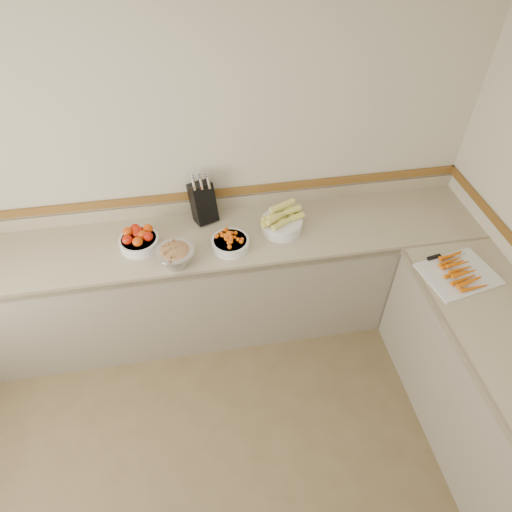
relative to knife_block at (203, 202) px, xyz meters
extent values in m
plane|color=beige|center=(-0.07, 0.10, 0.25)|extent=(4.00, 0.00, 4.00)
cube|color=tan|center=(-0.07, -0.22, -0.17)|extent=(4.00, 0.65, 0.04)
cube|color=gray|center=(-0.07, -0.22, -0.62)|extent=(4.00, 0.63, 0.86)
cube|color=#86765A|center=(-0.07, -0.54, -0.17)|extent=(4.00, 0.02, 0.04)
cube|color=tan|center=(-0.07, 0.09, -0.10)|extent=(4.00, 0.02, 0.10)
cube|color=brown|center=(-0.07, 0.09, 0.00)|extent=(4.00, 0.02, 0.06)
cube|color=black|center=(1.31, -1.65, -0.25)|extent=(0.02, 0.58, 0.06)
cylinder|color=silver|center=(1.31, -1.65, -0.33)|extent=(0.02, 0.50, 0.02)
cube|color=black|center=(0.00, 0.00, -0.01)|extent=(0.21, 0.23, 0.31)
cylinder|color=silver|center=(-0.05, -0.03, 0.17)|extent=(0.03, 0.04, 0.08)
cylinder|color=silver|center=(0.00, -0.03, 0.17)|extent=(0.03, 0.04, 0.08)
cylinder|color=silver|center=(0.05, -0.03, 0.17)|extent=(0.03, 0.04, 0.08)
cylinder|color=silver|center=(-0.05, 0.00, 0.17)|extent=(0.03, 0.04, 0.08)
cylinder|color=silver|center=(0.00, 0.00, 0.17)|extent=(0.03, 0.04, 0.08)
cylinder|color=silver|center=(0.05, 0.00, 0.17)|extent=(0.03, 0.04, 0.08)
cylinder|color=silver|center=(-0.05, 0.03, 0.17)|extent=(0.03, 0.04, 0.08)
cylinder|color=silver|center=(0.00, 0.03, 0.17)|extent=(0.03, 0.04, 0.08)
cylinder|color=silver|center=(0.05, 0.03, 0.17)|extent=(0.03, 0.04, 0.08)
cylinder|color=white|center=(-0.46, -0.22, -0.12)|extent=(0.27, 0.27, 0.07)
torus|color=white|center=(-0.46, -0.22, -0.09)|extent=(0.27, 0.27, 0.01)
cylinder|color=white|center=(-0.46, -0.22, -0.09)|extent=(0.23, 0.23, 0.01)
ellipsoid|color=red|center=(-0.52, -0.26, -0.05)|extent=(0.07, 0.07, 0.06)
ellipsoid|color=#D34107|center=(-0.46, -0.29, -0.05)|extent=(0.07, 0.07, 0.06)
ellipsoid|color=red|center=(-0.39, -0.25, -0.05)|extent=(0.07, 0.07, 0.06)
ellipsoid|color=#D34107|center=(-0.52, -0.18, -0.05)|extent=(0.07, 0.07, 0.06)
ellipsoid|color=red|center=(-0.46, -0.21, -0.05)|extent=(0.07, 0.07, 0.06)
ellipsoid|color=#D34107|center=(-0.39, -0.17, -0.05)|extent=(0.07, 0.07, 0.06)
ellipsoid|color=red|center=(-0.47, -0.15, -0.05)|extent=(0.07, 0.07, 0.06)
ellipsoid|color=#D34107|center=(-0.43, -0.23, -0.05)|extent=(0.07, 0.07, 0.06)
ellipsoid|color=red|center=(-0.46, -0.18, -0.05)|extent=(0.07, 0.07, 0.06)
cylinder|color=white|center=(0.15, -0.33, -0.12)|extent=(0.25, 0.25, 0.07)
torus|color=white|center=(0.15, -0.33, -0.09)|extent=(0.26, 0.26, 0.01)
cylinder|color=white|center=(0.15, -0.33, -0.09)|extent=(0.22, 0.22, 0.01)
sphere|color=#DB5107|center=(0.15, -0.34, -0.04)|extent=(0.03, 0.03, 0.03)
sphere|color=#DB5107|center=(0.16, -0.33, -0.04)|extent=(0.03, 0.03, 0.03)
sphere|color=#DB5107|center=(0.14, -0.29, -0.05)|extent=(0.03, 0.03, 0.03)
sphere|color=#DB5107|center=(0.14, -0.32, -0.03)|extent=(0.03, 0.03, 0.03)
sphere|color=#DB5107|center=(0.13, -0.39, -0.06)|extent=(0.03, 0.03, 0.03)
sphere|color=#DB5107|center=(0.19, -0.34, -0.05)|extent=(0.03, 0.03, 0.03)
sphere|color=#DB5107|center=(0.20, -0.37, -0.06)|extent=(0.03, 0.03, 0.03)
sphere|color=#DB5107|center=(0.18, -0.35, -0.04)|extent=(0.03, 0.03, 0.03)
sphere|color=#DB5107|center=(0.06, -0.30, -0.07)|extent=(0.03, 0.03, 0.03)
sphere|color=#DB5107|center=(0.18, -0.41, -0.07)|extent=(0.03, 0.03, 0.03)
sphere|color=#DB5107|center=(0.15, -0.39, -0.06)|extent=(0.03, 0.03, 0.03)
sphere|color=#DB5107|center=(0.22, -0.33, -0.06)|extent=(0.03, 0.03, 0.03)
sphere|color=#DB5107|center=(0.15, -0.38, -0.05)|extent=(0.03, 0.03, 0.03)
sphere|color=#DB5107|center=(0.08, -0.31, -0.06)|extent=(0.03, 0.03, 0.03)
sphere|color=#DB5107|center=(0.11, -0.37, -0.05)|extent=(0.03, 0.03, 0.03)
sphere|color=#DB5107|center=(0.16, -0.32, -0.03)|extent=(0.03, 0.03, 0.03)
sphere|color=#DB5107|center=(0.12, -0.26, -0.06)|extent=(0.03, 0.03, 0.03)
sphere|color=#DB5107|center=(0.13, -0.40, -0.06)|extent=(0.03, 0.03, 0.03)
sphere|color=#DB5107|center=(0.15, -0.31, -0.04)|extent=(0.03, 0.03, 0.03)
sphere|color=#DB5107|center=(0.22, -0.30, -0.07)|extent=(0.03, 0.03, 0.03)
sphere|color=#DB5107|center=(0.09, -0.28, -0.06)|extent=(0.03, 0.03, 0.03)
sphere|color=#DB5107|center=(0.21, -0.33, -0.06)|extent=(0.03, 0.03, 0.03)
sphere|color=#DB5107|center=(0.14, -0.42, -0.07)|extent=(0.03, 0.03, 0.03)
sphere|color=#DB5107|center=(0.19, -0.36, -0.05)|extent=(0.03, 0.03, 0.03)
sphere|color=#DB5107|center=(0.12, -0.33, -0.05)|extent=(0.03, 0.03, 0.03)
sphere|color=#DB5107|center=(0.15, -0.34, -0.04)|extent=(0.03, 0.03, 0.03)
sphere|color=#DB5107|center=(0.10, -0.29, -0.05)|extent=(0.03, 0.03, 0.03)
sphere|color=#DB5107|center=(0.15, -0.32, -0.04)|extent=(0.03, 0.03, 0.03)
sphere|color=#DB5107|center=(0.15, -0.33, -0.04)|extent=(0.03, 0.03, 0.03)
sphere|color=#DB5107|center=(0.15, -0.38, -0.05)|extent=(0.03, 0.03, 0.03)
sphere|color=#DB5107|center=(0.17, -0.32, -0.04)|extent=(0.03, 0.03, 0.03)
sphere|color=#DB5107|center=(0.15, -0.33, -0.04)|extent=(0.03, 0.03, 0.03)
sphere|color=#DB5107|center=(0.10, -0.30, -0.06)|extent=(0.03, 0.03, 0.03)
cylinder|color=white|center=(0.52, -0.22, -0.11)|extent=(0.29, 0.29, 0.09)
torus|color=white|center=(0.52, -0.22, -0.07)|extent=(0.29, 0.29, 0.01)
cylinder|color=#E8DD60|center=(0.46, -0.24, -0.05)|extent=(0.19, 0.12, 0.04)
cylinder|color=#E8DD60|center=(0.52, -0.26, -0.05)|extent=(0.19, 0.14, 0.04)
cylinder|color=#E8DD60|center=(0.59, -0.23, -0.05)|extent=(0.20, 0.10, 0.04)
cylinder|color=#E8DD60|center=(0.47, -0.18, -0.05)|extent=(0.19, 0.13, 0.04)
cylinder|color=#E8DD60|center=(0.56, -0.17, -0.05)|extent=(0.20, 0.08, 0.04)
cylinder|color=#E8DD60|center=(0.50, -0.22, 0.00)|extent=(0.19, 0.13, 0.04)
cylinder|color=#E8DD60|center=(0.57, -0.20, 0.00)|extent=(0.20, 0.10, 0.04)
cylinder|color=#E8DD60|center=(0.53, -0.19, 0.04)|extent=(0.19, 0.12, 0.04)
cylinder|color=#E8DD60|center=(0.49, -0.25, 0.00)|extent=(0.18, 0.14, 0.04)
cylinder|color=#B2B2BA|center=(-0.22, -0.43, -0.09)|extent=(0.25, 0.25, 0.12)
torus|color=#B2B2BA|center=(-0.22, -0.43, -0.04)|extent=(0.26, 0.26, 0.01)
ellipsoid|color=#B41426|center=(-0.22, -0.43, -0.05)|extent=(0.21, 0.21, 0.07)
cube|color=#B41426|center=(-0.29, -0.46, -0.02)|extent=(0.02, 0.02, 0.02)
cube|color=#86B95A|center=(-0.29, -0.47, -0.02)|extent=(0.02, 0.02, 0.02)
cube|color=#B41426|center=(-0.19, -0.41, -0.02)|extent=(0.02, 0.02, 0.02)
cube|color=#86B95A|center=(-0.23, -0.50, -0.03)|extent=(0.02, 0.02, 0.02)
cube|color=#B41426|center=(-0.26, -0.36, -0.04)|extent=(0.02, 0.02, 0.02)
cube|color=#86B95A|center=(-0.26, -0.38, -0.02)|extent=(0.02, 0.02, 0.02)
cube|color=#B41426|center=(-0.25, -0.51, -0.02)|extent=(0.02, 0.02, 0.02)
cube|color=#86B95A|center=(-0.25, -0.43, -0.02)|extent=(0.02, 0.02, 0.02)
cube|color=#B41426|center=(-0.22, -0.43, -0.02)|extent=(0.02, 0.02, 0.02)
cube|color=#86B95A|center=(-0.22, -0.42, -0.03)|extent=(0.02, 0.02, 0.02)
cube|color=#B41426|center=(-0.23, -0.43, -0.02)|extent=(0.02, 0.02, 0.02)
cube|color=#86B95A|center=(-0.24, -0.43, -0.02)|extent=(0.02, 0.02, 0.02)
cube|color=#B41426|center=(-0.29, -0.39, -0.02)|extent=(0.02, 0.02, 0.02)
cube|color=#86B95A|center=(-0.22, -0.35, -0.02)|extent=(0.02, 0.02, 0.02)
cube|color=silver|center=(1.55, -0.84, -0.15)|extent=(0.51, 0.43, 0.01)
cone|color=#DB6307|center=(1.55, -0.98, -0.13)|extent=(0.18, 0.06, 0.03)
cone|color=#DB6307|center=(1.55, -0.95, -0.10)|extent=(0.18, 0.06, 0.03)
cone|color=#DB6307|center=(1.55, -0.92, -0.13)|extent=(0.18, 0.06, 0.03)
cone|color=#DB6307|center=(1.55, -0.90, -0.13)|extent=(0.18, 0.06, 0.03)
cone|color=#DB6307|center=(1.55, -0.87, -0.10)|extent=(0.18, 0.06, 0.03)
cone|color=#DB6307|center=(1.55, -0.84, -0.13)|extent=(0.18, 0.06, 0.03)
cone|color=#DB6307|center=(1.55, -0.82, -0.13)|extent=(0.18, 0.06, 0.03)
cone|color=#DB6307|center=(1.55, -0.79, -0.10)|extent=(0.18, 0.06, 0.03)
cone|color=#DB6307|center=(1.55, -0.77, -0.13)|extent=(0.18, 0.06, 0.03)
cone|color=#DB6307|center=(1.55, -0.74, -0.13)|extent=(0.18, 0.06, 0.03)
cone|color=#DB6307|center=(1.55, -0.71, -0.10)|extent=(0.18, 0.06, 0.03)
cone|color=#DB6307|center=(1.55, -0.69, -0.13)|extent=(0.18, 0.06, 0.03)
cube|color=silver|center=(1.58, -0.68, -0.14)|extent=(0.19, 0.07, 0.00)
cube|color=black|center=(1.45, -0.68, -0.13)|extent=(0.10, 0.04, 0.02)
camera|label=1|loc=(-0.06, -2.59, 1.96)|focal=32.00mm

